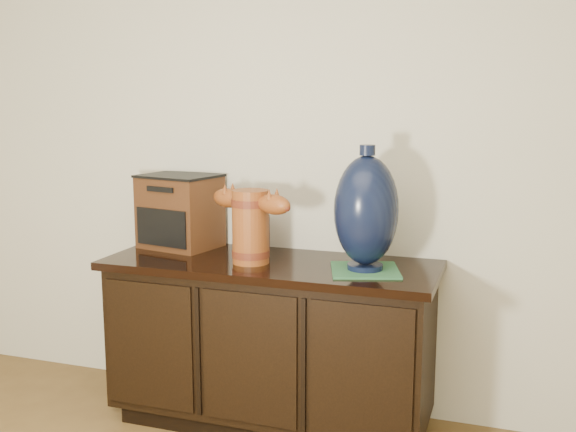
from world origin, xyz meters
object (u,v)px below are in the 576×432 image
at_px(sideboard, 271,341).
at_px(lamp_base, 366,211).
at_px(terracotta_vessel, 251,222).
at_px(tv_radio, 180,211).
at_px(spray_can, 263,231).

bearing_deg(sideboard, lamp_base, -4.39).
distance_m(sideboard, terracotta_vessel, 0.55).
bearing_deg(terracotta_vessel, lamp_base, 24.98).
bearing_deg(terracotta_vessel, tv_radio, 179.39).
bearing_deg(spray_can, sideboard, -59.71).
bearing_deg(tv_radio, spray_can, 18.17).
height_order(terracotta_vessel, tv_radio, tv_radio).
distance_m(tv_radio, lamp_base, 0.96).
bearing_deg(terracotta_vessel, spray_can, 121.29).
distance_m(lamp_base, spray_can, 0.60).
height_order(tv_radio, lamp_base, lamp_base).
relative_size(sideboard, terracotta_vessel, 3.31).
xyz_separation_m(terracotta_vessel, lamp_base, (0.50, 0.02, 0.07)).
xyz_separation_m(terracotta_vessel, spray_can, (-0.04, 0.23, -0.08)).
relative_size(lamp_base, spray_can, 2.61).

